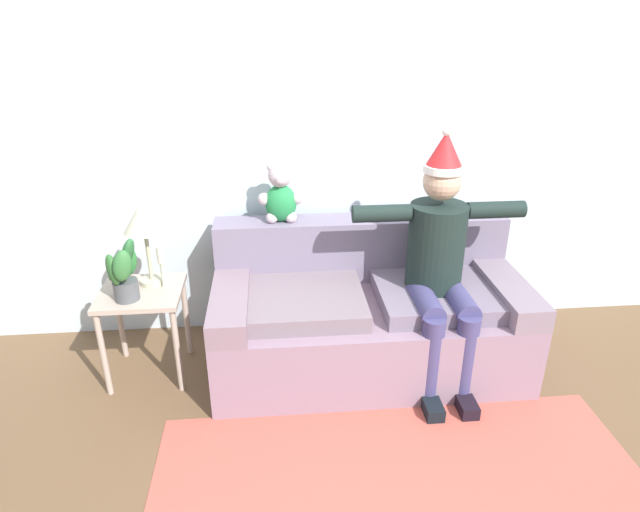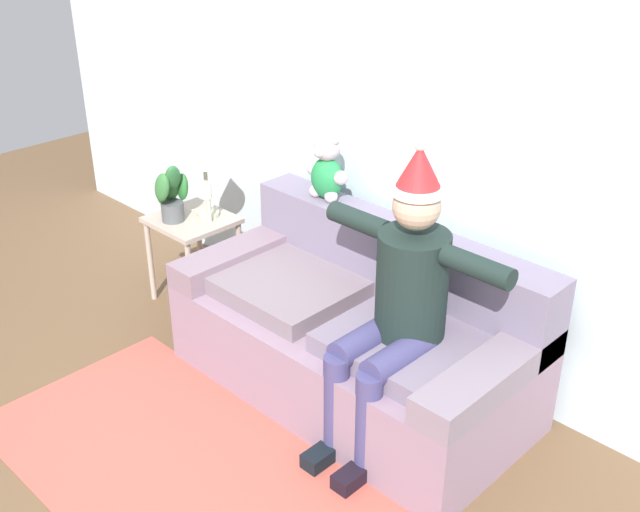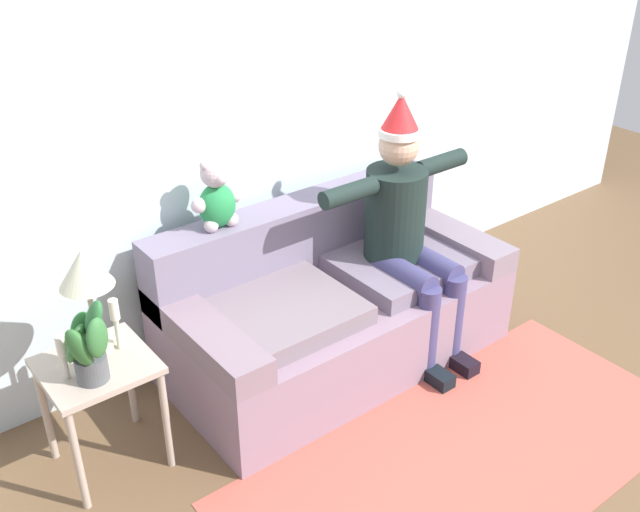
{
  "view_description": "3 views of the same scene",
  "coord_description": "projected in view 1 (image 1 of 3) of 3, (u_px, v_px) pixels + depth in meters",
  "views": [
    {
      "loc": [
        -0.57,
        -1.95,
        2.1
      ],
      "look_at": [
        -0.32,
        0.8,
        0.85
      ],
      "focal_mm": 30.22,
      "sensor_mm": 36.0,
      "label": 1
    },
    {
      "loc": [
        2.3,
        -1.64,
        2.61
      ],
      "look_at": [
        -0.05,
        0.76,
        0.87
      ],
      "focal_mm": 43.82,
      "sensor_mm": 36.0,
      "label": 2
    },
    {
      "loc": [
        -2.19,
        -1.71,
        2.58
      ],
      "look_at": [
        -0.24,
        0.8,
        0.82
      ],
      "focal_mm": 40.83,
      "sensor_mm": 36.0,
      "label": 3
    }
  ],
  "objects": [
    {
      "name": "side_table",
      "position": [
        143.0,
        306.0,
        3.25
      ],
      "size": [
        0.48,
        0.46,
        0.59
      ],
      "color": "#B2A090",
      "rests_on": "ground_plane"
    },
    {
      "name": "person_seated",
      "position": [
        440.0,
        259.0,
        3.15
      ],
      "size": [
        1.02,
        0.77,
        1.54
      ],
      "color": "black",
      "rests_on": "ground_plane"
    },
    {
      "name": "candle_tall",
      "position": [
        112.0,
        272.0,
        3.12
      ],
      "size": [
        0.04,
        0.04,
        0.22
      ],
      "color": "beige",
      "rests_on": "side_table"
    },
    {
      "name": "ground_plane",
      "position": [
        398.0,
        473.0,
        2.69
      ],
      "size": [
        10.0,
        10.0,
        0.0
      ],
      "primitive_type": "plane",
      "color": "brown"
    },
    {
      "name": "potted_plant",
      "position": [
        123.0,
        272.0,
        3.04
      ],
      "size": [
        0.24,
        0.25,
        0.4
      ],
      "color": "#505457",
      "rests_on": "side_table"
    },
    {
      "name": "couch",
      "position": [
        367.0,
        313.0,
        3.45
      ],
      "size": [
        1.92,
        0.95,
        0.88
      ],
      "color": "gray",
      "rests_on": "ground_plane"
    },
    {
      "name": "candle_short",
      "position": [
        161.0,
        261.0,
        3.19
      ],
      "size": [
        0.04,
        0.04,
        0.26
      ],
      "color": "beige",
      "rests_on": "side_table"
    },
    {
      "name": "back_wall",
      "position": [
        358.0,
        137.0,
        3.54
      ],
      "size": [
        7.0,
        0.1,
        2.7
      ],
      "primitive_type": "cube",
      "color": "silver",
      "rests_on": "ground_plane"
    },
    {
      "name": "area_rug",
      "position": [
        402.0,
        485.0,
        2.61
      ],
      "size": [
        2.44,
        1.14,
        0.01
      ],
      "primitive_type": "cube",
      "color": "#BC5547",
      "rests_on": "ground_plane"
    },
    {
      "name": "table_lamp",
      "position": [
        144.0,
        221.0,
        3.13
      ],
      "size": [
        0.24,
        0.24,
        0.52
      ],
      "color": "#BCBA9A",
      "rests_on": "side_table"
    },
    {
      "name": "teddy_bear",
      "position": [
        281.0,
        196.0,
        3.39
      ],
      "size": [
        0.29,
        0.17,
        0.38
      ],
      "color": "#248645",
      "rests_on": "couch"
    }
  ]
}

